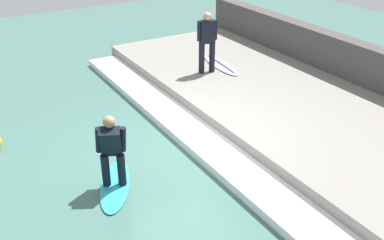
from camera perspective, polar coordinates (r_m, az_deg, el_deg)
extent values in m
plane|color=#426B60|center=(9.82, -1.43, -4.02)|extent=(28.00, 28.00, 0.00)
cube|color=gray|center=(11.45, 12.70, 1.27)|extent=(4.40, 13.00, 0.42)
cube|color=#474442|center=(12.96, 20.99, 5.73)|extent=(0.50, 13.65, 1.46)
cube|color=white|center=(10.02, 1.34, -2.72)|extent=(0.92, 12.35, 0.18)
ellipsoid|color=#2DADD1|center=(8.84, -9.74, -8.19)|extent=(1.29, 1.80, 0.06)
cylinder|color=black|center=(8.66, -10.91, -6.28)|extent=(0.16, 0.16, 0.65)
cylinder|color=black|center=(8.63, -8.94, -6.25)|extent=(0.16, 0.16, 0.65)
cube|color=black|center=(8.32, -10.27, -2.68)|extent=(0.53, 0.55, 0.64)
sphere|color=#A87A5B|center=(8.13, -10.50, -0.24)|extent=(0.23, 0.23, 0.23)
cylinder|color=black|center=(8.33, -11.80, -2.50)|extent=(0.11, 0.19, 0.54)
cylinder|color=black|center=(8.28, -8.76, -2.44)|extent=(0.11, 0.19, 0.54)
cylinder|color=black|center=(12.87, 2.56, 7.99)|extent=(0.17, 0.17, 0.87)
cylinder|color=black|center=(12.77, 1.23, 7.86)|extent=(0.17, 0.17, 0.87)
cube|color=black|center=(12.59, 1.95, 11.15)|extent=(0.45, 0.34, 0.63)
sphere|color=tan|center=(12.48, 1.98, 13.00)|extent=(0.24, 0.24, 0.24)
cylinder|color=black|center=(12.66, 2.97, 11.39)|extent=(0.12, 0.12, 0.55)
cylinder|color=black|center=(12.51, 0.92, 11.22)|extent=(0.12, 0.12, 0.55)
ellipsoid|color=white|center=(13.47, 3.65, 7.02)|extent=(0.68, 1.94, 0.06)
ellipsoid|color=navy|center=(13.46, 3.65, 7.15)|extent=(0.27, 1.75, 0.01)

